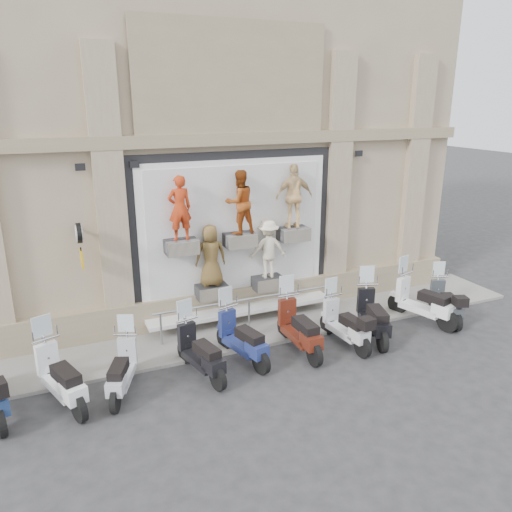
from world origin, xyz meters
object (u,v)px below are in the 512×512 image
object	(u,v)px
guard_rail	(249,315)
scooter_h	(374,307)
scooter_g	(345,316)
scooter_i	(424,293)
scooter_d	(200,343)
scooter_j	(447,295)
scooter_b	(59,366)
scooter_c	(121,360)
scooter_e	(242,329)
clock_sign_bracket	(80,239)
scooter_f	(299,318)

from	to	relation	value
guard_rail	scooter_h	size ratio (longest dim) A/B	2.43
scooter_g	scooter_i	xyz separation A→B (m)	(2.65, 0.29, 0.08)
scooter_d	scooter_j	world-z (taller)	scooter_d
scooter_h	scooter_b	bearing A→B (deg)	-162.62
guard_rail	scooter_c	world-z (taller)	scooter_c
scooter_h	scooter_j	xyz separation A→B (m)	(2.45, 0.08, -0.10)
scooter_e	scooter_j	xyz separation A→B (m)	(5.92, -0.13, -0.06)
guard_rail	scooter_b	world-z (taller)	scooter_b
guard_rail	scooter_e	world-z (taller)	scooter_e
scooter_d	guard_rail	bearing A→B (deg)	28.59
guard_rail	clock_sign_bracket	xyz separation A→B (m)	(-3.90, 0.47, 2.34)
guard_rail	scooter_f	world-z (taller)	scooter_f
scooter_g	scooter_i	size ratio (longest dim) A/B	0.91
scooter_c	clock_sign_bracket	bearing A→B (deg)	123.29
scooter_b	clock_sign_bracket	bearing A→B (deg)	50.44
guard_rail	clock_sign_bracket	bearing A→B (deg)	173.16
scooter_c	scooter_g	bearing A→B (deg)	21.81
scooter_c	scooter_e	xyz separation A→B (m)	(2.74, 0.27, 0.06)
guard_rail	scooter_g	world-z (taller)	scooter_g
scooter_d	clock_sign_bracket	bearing A→B (deg)	122.32
scooter_c	scooter_j	bearing A→B (deg)	22.82
scooter_j	scooter_f	bearing A→B (deg)	-162.41
scooter_g	scooter_j	world-z (taller)	scooter_g
scooter_f	scooter_b	bearing A→B (deg)	-179.01
scooter_f	scooter_i	bearing A→B (deg)	1.99
scooter_e	scooter_i	size ratio (longest dim) A/B	0.94
clock_sign_bracket	scooter_g	xyz separation A→B (m)	(5.76, -2.10, -2.02)
scooter_f	scooter_i	size ratio (longest dim) A/B	0.99
clock_sign_bracket	scooter_b	distance (m)	2.91
scooter_e	scooter_h	xyz separation A→B (m)	(3.47, -0.21, 0.04)
clock_sign_bracket	scooter_d	xyz separation A→B (m)	(2.09, -2.07, -2.01)
clock_sign_bracket	scooter_c	size ratio (longest dim) A/B	0.56
scooter_h	scooter_j	world-z (taller)	scooter_h
scooter_c	scooter_i	world-z (taller)	scooter_i
clock_sign_bracket	scooter_i	world-z (taller)	clock_sign_bracket
scooter_e	scooter_f	world-z (taller)	scooter_f
clock_sign_bracket	scooter_b	world-z (taller)	clock_sign_bracket
scooter_d	scooter_h	bearing A→B (deg)	-12.48
scooter_d	scooter_f	size ratio (longest dim) A/B	0.93
scooter_f	scooter_j	world-z (taller)	scooter_f
clock_sign_bracket	scooter_h	xyz separation A→B (m)	(6.63, -2.04, -1.96)
scooter_c	scooter_e	size ratio (longest dim) A/B	0.92
scooter_b	scooter_g	size ratio (longest dim) A/B	1.08
scooter_i	guard_rail	bearing A→B (deg)	146.95
scooter_e	scooter_g	world-z (taller)	scooter_e
scooter_i	scooter_g	bearing A→B (deg)	169.80
clock_sign_bracket	scooter_g	bearing A→B (deg)	-20.03
scooter_c	scooter_f	distance (m)	4.16
clock_sign_bracket	scooter_f	xyz separation A→B (m)	(4.58, -1.94, -1.95)
guard_rail	scooter_c	size ratio (longest dim) A/B	2.76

